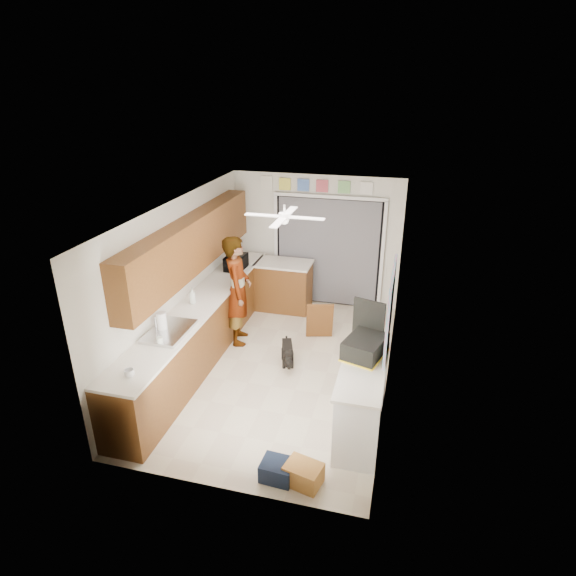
# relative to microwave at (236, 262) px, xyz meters

# --- Properties ---
(floor) EXTENTS (5.00, 5.00, 0.00)m
(floor) POSITION_rel_microwave_xyz_m (1.24, -1.46, -1.07)
(floor) COLOR beige
(floor) RESTS_ON ground
(ceiling) EXTENTS (5.00, 5.00, 0.00)m
(ceiling) POSITION_rel_microwave_xyz_m (1.24, -1.46, 1.43)
(ceiling) COLOR white
(ceiling) RESTS_ON ground
(wall_back) EXTENTS (3.20, 0.00, 3.20)m
(wall_back) POSITION_rel_microwave_xyz_m (1.24, 1.04, 0.18)
(wall_back) COLOR silver
(wall_back) RESTS_ON ground
(wall_front) EXTENTS (3.20, 0.00, 3.20)m
(wall_front) POSITION_rel_microwave_xyz_m (1.24, -3.96, 0.18)
(wall_front) COLOR silver
(wall_front) RESTS_ON ground
(wall_left) EXTENTS (0.00, 5.00, 5.00)m
(wall_left) POSITION_rel_microwave_xyz_m (-0.36, -1.46, 0.18)
(wall_left) COLOR silver
(wall_left) RESTS_ON ground
(wall_right) EXTENTS (0.00, 5.00, 5.00)m
(wall_right) POSITION_rel_microwave_xyz_m (2.84, -1.46, 0.18)
(wall_right) COLOR silver
(wall_right) RESTS_ON ground
(left_base_cabinets) EXTENTS (0.60, 4.80, 0.90)m
(left_base_cabinets) POSITION_rel_microwave_xyz_m (-0.06, -1.46, -0.62)
(left_base_cabinets) COLOR brown
(left_base_cabinets) RESTS_ON floor
(left_countertop) EXTENTS (0.62, 4.80, 0.04)m
(left_countertop) POSITION_rel_microwave_xyz_m (-0.05, -1.46, -0.15)
(left_countertop) COLOR white
(left_countertop) RESTS_ON left_base_cabinets
(upper_cabinets) EXTENTS (0.32, 4.00, 0.80)m
(upper_cabinets) POSITION_rel_microwave_xyz_m (-0.20, -1.26, 0.73)
(upper_cabinets) COLOR brown
(upper_cabinets) RESTS_ON wall_left
(sink_basin) EXTENTS (0.50, 0.76, 0.06)m
(sink_basin) POSITION_rel_microwave_xyz_m (-0.05, -2.46, -0.11)
(sink_basin) COLOR silver
(sink_basin) RESTS_ON left_countertop
(faucet) EXTENTS (0.03, 0.03, 0.22)m
(faucet) POSITION_rel_microwave_xyz_m (-0.24, -2.46, -0.02)
(faucet) COLOR silver
(faucet) RESTS_ON left_countertop
(peninsula_base) EXTENTS (1.00, 0.60, 0.90)m
(peninsula_base) POSITION_rel_microwave_xyz_m (0.74, 0.54, -0.62)
(peninsula_base) COLOR brown
(peninsula_base) RESTS_ON floor
(peninsula_top) EXTENTS (1.04, 0.64, 0.04)m
(peninsula_top) POSITION_rel_microwave_xyz_m (0.74, 0.54, -0.15)
(peninsula_top) COLOR white
(peninsula_top) RESTS_ON peninsula_base
(back_opening_recess) EXTENTS (2.00, 0.06, 2.10)m
(back_opening_recess) POSITION_rel_microwave_xyz_m (1.49, 1.01, -0.02)
(back_opening_recess) COLOR black
(back_opening_recess) RESTS_ON wall_back
(curtain_panel) EXTENTS (1.90, 0.03, 2.05)m
(curtain_panel) POSITION_rel_microwave_xyz_m (1.49, 0.97, -0.02)
(curtain_panel) COLOR slate
(curtain_panel) RESTS_ON wall_back
(door_trim_left) EXTENTS (0.06, 0.04, 2.10)m
(door_trim_left) POSITION_rel_microwave_xyz_m (0.47, 0.98, -0.02)
(door_trim_left) COLOR white
(door_trim_left) RESTS_ON wall_back
(door_trim_right) EXTENTS (0.06, 0.04, 2.10)m
(door_trim_right) POSITION_rel_microwave_xyz_m (2.51, 0.98, -0.02)
(door_trim_right) COLOR white
(door_trim_right) RESTS_ON wall_back
(door_trim_head) EXTENTS (2.10, 0.04, 0.06)m
(door_trim_head) POSITION_rel_microwave_xyz_m (1.49, 0.98, 1.05)
(door_trim_head) COLOR white
(door_trim_head) RESTS_ON wall_back
(header_frame_0) EXTENTS (0.22, 0.02, 0.22)m
(header_frame_0) POSITION_rel_microwave_xyz_m (0.64, 1.01, 1.23)
(header_frame_0) COLOR #E5DF4C
(header_frame_0) RESTS_ON wall_back
(header_frame_1) EXTENTS (0.22, 0.02, 0.22)m
(header_frame_1) POSITION_rel_microwave_xyz_m (0.99, 1.01, 1.23)
(header_frame_1) COLOR #4A73C7
(header_frame_1) RESTS_ON wall_back
(header_frame_2) EXTENTS (0.22, 0.02, 0.22)m
(header_frame_2) POSITION_rel_microwave_xyz_m (1.34, 1.01, 1.23)
(header_frame_2) COLOR #BF4755
(header_frame_2) RESTS_ON wall_back
(header_frame_3) EXTENTS (0.22, 0.02, 0.22)m
(header_frame_3) POSITION_rel_microwave_xyz_m (1.74, 1.01, 1.23)
(header_frame_3) COLOR #75B668
(header_frame_3) RESTS_ON wall_back
(header_frame_4) EXTENTS (0.22, 0.02, 0.22)m
(header_frame_4) POSITION_rel_microwave_xyz_m (2.14, 1.01, 1.23)
(header_frame_4) COLOR white
(header_frame_4) RESTS_ON wall_back
(route66_sign) EXTENTS (0.22, 0.02, 0.26)m
(route66_sign) POSITION_rel_microwave_xyz_m (0.29, 1.01, 1.23)
(route66_sign) COLOR silver
(route66_sign) RESTS_ON wall_back
(right_counter_base) EXTENTS (0.50, 1.40, 0.90)m
(right_counter_base) POSITION_rel_microwave_xyz_m (2.59, -2.66, -0.62)
(right_counter_base) COLOR white
(right_counter_base) RESTS_ON floor
(right_counter_top) EXTENTS (0.54, 1.44, 0.04)m
(right_counter_top) POSITION_rel_microwave_xyz_m (2.58, -2.66, -0.15)
(right_counter_top) COLOR white
(right_counter_top) RESTS_ON right_counter_base
(abstract_painting) EXTENTS (0.03, 1.15, 0.95)m
(abstract_painting) POSITION_rel_microwave_xyz_m (2.82, -2.46, 0.58)
(abstract_painting) COLOR #E75588
(abstract_painting) RESTS_ON wall_right
(ceiling_fan) EXTENTS (1.14, 1.14, 0.24)m
(ceiling_fan) POSITION_rel_microwave_xyz_m (1.24, -1.26, 1.25)
(ceiling_fan) COLOR white
(ceiling_fan) RESTS_ON ceiling
(microwave) EXTENTS (0.32, 0.47, 0.26)m
(microwave) POSITION_rel_microwave_xyz_m (0.00, 0.00, 0.00)
(microwave) COLOR black
(microwave) RESTS_ON left_countertop
(soap_bottle) EXTENTS (0.12, 0.12, 0.26)m
(soap_bottle) POSITION_rel_microwave_xyz_m (-0.14, -1.52, 0.00)
(soap_bottle) COLOR silver
(soap_bottle) RESTS_ON left_countertop
(cup) EXTENTS (0.13, 0.13, 0.10)m
(cup) POSITION_rel_microwave_xyz_m (-0.00, -3.52, -0.08)
(cup) COLOR white
(cup) RESTS_ON left_countertop
(jar_b) EXTENTS (0.10, 0.10, 0.12)m
(jar_b) POSITION_rel_microwave_xyz_m (-0.01, -2.79, -0.07)
(jar_b) COLOR silver
(jar_b) RESTS_ON left_countertop
(paper_towel_roll) EXTENTS (0.17, 0.17, 0.28)m
(paper_towel_roll) POSITION_rel_microwave_xyz_m (-0.16, -2.44, 0.01)
(paper_towel_roll) COLOR white
(paper_towel_roll) RESTS_ON left_countertop
(suitcase) EXTENTS (0.57, 0.66, 0.24)m
(suitcase) POSITION_rel_microwave_xyz_m (2.56, -2.37, -0.01)
(suitcase) COLOR black
(suitcase) RESTS_ON right_counter_top
(suitcase_rim) EXTENTS (0.59, 0.68, 0.02)m
(suitcase_rim) POSITION_rel_microwave_xyz_m (2.56, -2.37, -0.12)
(suitcase_rim) COLOR yellow
(suitcase_rim) RESTS_ON suitcase
(suitcase_lid) EXTENTS (0.41, 0.15, 0.50)m
(suitcase_lid) POSITION_rel_microwave_xyz_m (2.56, -2.08, 0.24)
(suitcase_lid) COLOR black
(suitcase_lid) RESTS_ON suitcase
(cardboard_box) EXTENTS (0.45, 0.38, 0.24)m
(cardboard_box) POSITION_rel_microwave_xyz_m (2.09, -3.66, -0.95)
(cardboard_box) COLOR #C1893C
(cardboard_box) RESTS_ON floor
(navy_crate) EXTENTS (0.37, 0.32, 0.22)m
(navy_crate) POSITION_rel_microwave_xyz_m (1.79, -3.66, -0.96)
(navy_crate) COLOR #131C30
(navy_crate) RESTS_ON floor
(cabinet_door_panel) EXTENTS (0.48, 0.29, 0.67)m
(cabinet_door_panel) POSITION_rel_microwave_xyz_m (1.63, -0.46, -0.73)
(cabinet_door_panel) COLOR brown
(cabinet_door_panel) RESTS_ON floor
(man) EXTENTS (0.61, 0.77, 1.84)m
(man) POSITION_rel_microwave_xyz_m (0.34, -0.86, -0.15)
(man) COLOR white
(man) RESTS_ON floor
(dog) EXTENTS (0.36, 0.55, 0.40)m
(dog) POSITION_rel_microwave_xyz_m (1.31, -1.36, -0.87)
(dog) COLOR black
(dog) RESTS_ON floor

